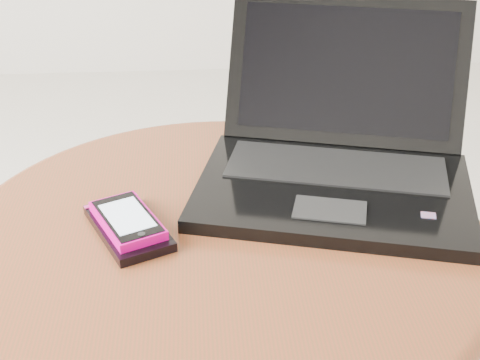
{
  "coord_description": "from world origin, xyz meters",
  "views": [
    {
      "loc": [
        -0.02,
        -0.56,
        0.91
      ],
      "look_at": [
        0.03,
        0.09,
        0.55
      ],
      "focal_mm": 50.59,
      "sensor_mm": 36.0,
      "label": 1
    }
  ],
  "objects": [
    {
      "name": "table",
      "position": [
        0.0,
        0.09,
        0.39
      ],
      "size": [
        0.62,
        0.62,
        0.49
      ],
      "color": "#5B2D1A",
      "rests_on": "ground"
    },
    {
      "name": "laptop",
      "position": [
        0.16,
        0.19,
        0.53
      ],
      "size": [
        0.4,
        0.39,
        0.2
      ],
      "color": "black",
      "rests_on": "table"
    },
    {
      "name": "phone_black",
      "position": [
        -0.1,
        0.09,
        0.5
      ],
      "size": [
        0.11,
        0.14,
        0.01
      ],
      "color": "black",
      "rests_on": "table"
    },
    {
      "name": "phone_pink",
      "position": [
        -0.1,
        0.09,
        0.51
      ],
      "size": [
        0.09,
        0.12,
        0.01
      ],
      "color": "#D60280",
      "rests_on": "phone_black"
    }
  ]
}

